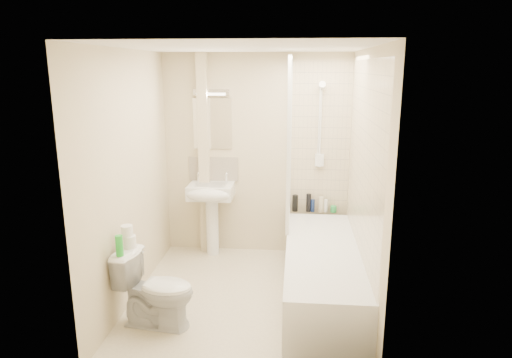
{
  "coord_description": "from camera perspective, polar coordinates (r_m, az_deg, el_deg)",
  "views": [
    {
      "loc": [
        0.48,
        -4.09,
        2.23
      ],
      "look_at": [
        0.09,
        0.2,
        1.17
      ],
      "focal_mm": 32.0,
      "sensor_mm": 36.0,
      "label": 1
    }
  ],
  "objects": [
    {
      "name": "pedestal_sink",
      "position": [
        5.42,
        -5.69,
        -2.59
      ],
      "size": [
        0.52,
        0.48,
        1.01
      ],
      "color": "white",
      "rests_on": "ground"
    },
    {
      "name": "shower_fixture",
      "position": [
        5.34,
        8.05,
        6.28
      ],
      "size": [
        0.1,
        0.16,
        0.99
      ],
      "color": "white",
      "rests_on": "wall_back"
    },
    {
      "name": "strip_light",
      "position": [
        5.41,
        -5.61,
        10.75
      ],
      "size": [
        0.42,
        0.07,
        0.07
      ],
      "primitive_type": "cube",
      "color": "silver",
      "rests_on": "wall_back"
    },
    {
      "name": "toilet",
      "position": [
        4.2,
        -12.36,
        -13.29
      ],
      "size": [
        0.56,
        0.77,
        0.69
      ],
      "primitive_type": "imported",
      "rotation": [
        0.0,
        0.0,
        1.44
      ],
      "color": "white",
      "rests_on": "ground"
    },
    {
      "name": "tile_back",
      "position": [
        5.4,
        8.0,
        5.07
      ],
      "size": [
        0.7,
        0.01,
        1.75
      ],
      "primitive_type": "cube",
      "color": "beige",
      "rests_on": "wall_back"
    },
    {
      "name": "bottle_black_b",
      "position": [
        5.48,
        6.59,
        -2.97
      ],
      "size": [
        0.06,
        0.06,
        0.22
      ],
      "primitive_type": "cylinder",
      "color": "black",
      "rests_on": "bathtub"
    },
    {
      "name": "splashback",
      "position": [
        5.56,
        -5.34,
        1.25
      ],
      "size": [
        0.6,
        0.02,
        0.3
      ],
      "primitive_type": "cube",
      "color": "beige",
      "rests_on": "wall_back"
    },
    {
      "name": "bottle_blue",
      "position": [
        5.5,
        7.09,
        -3.31
      ],
      "size": [
        0.05,
        0.05,
        0.15
      ],
      "primitive_type": "cylinder",
      "color": "navy",
      "rests_on": "bathtub"
    },
    {
      "name": "toilet_roll_upper",
      "position": [
        4.16,
        -15.84,
        -6.24
      ],
      "size": [
        0.1,
        0.1,
        0.09
      ],
      "primitive_type": "cylinder",
      "color": "white",
      "rests_on": "toilet_roll_lower"
    },
    {
      "name": "bottle_cream",
      "position": [
        5.5,
        8.16,
        -3.16
      ],
      "size": [
        0.06,
        0.06,
        0.18
      ],
      "primitive_type": "cylinder",
      "color": "beige",
      "rests_on": "bathtub"
    },
    {
      "name": "wall_back",
      "position": [
        5.46,
        0.02,
        2.91
      ],
      "size": [
        2.2,
        0.02,
        2.4
      ],
      "primitive_type": "cube",
      "color": "beige",
      "rests_on": "ground"
    },
    {
      "name": "tile_right",
      "position": [
        4.22,
        13.36,
        2.4
      ],
      "size": [
        0.01,
        2.1,
        1.75
      ],
      "primitive_type": "cube",
      "color": "beige",
      "rests_on": "wall_right"
    },
    {
      "name": "toilet_roll_lower",
      "position": [
        4.2,
        -15.52,
        -7.55
      ],
      "size": [
        0.11,
        0.11,
        0.11
      ],
      "primitive_type": "cylinder",
      "color": "white",
      "rests_on": "toilet"
    },
    {
      "name": "wall_left",
      "position": [
        4.5,
        -15.52,
        0.04
      ],
      "size": [
        0.02,
        2.5,
        2.4
      ],
      "primitive_type": "cube",
      "color": "beige",
      "rests_on": "ground"
    },
    {
      "name": "wall_right",
      "position": [
        4.27,
        13.37,
        -0.59
      ],
      "size": [
        0.02,
        2.5,
        2.4
      ],
      "primitive_type": "cube",
      "color": "beige",
      "rests_on": "ground"
    },
    {
      "name": "floor",
      "position": [
        4.69,
        -1.39,
        -14.66
      ],
      "size": [
        2.5,
        2.5,
        0.0
      ],
      "primitive_type": "plane",
      "color": "beige",
      "rests_on": "ground"
    },
    {
      "name": "mirror",
      "position": [
        5.46,
        -5.47,
        6.88
      ],
      "size": [
        0.46,
        0.01,
        0.6
      ],
      "primitive_type": "cube",
      "color": "white",
      "rests_on": "wall_back"
    },
    {
      "name": "ceiling",
      "position": [
        4.12,
        -1.59,
        16.13
      ],
      "size": [
        2.2,
        2.5,
        0.02
      ],
      "primitive_type": "cube",
      "color": "white",
      "rests_on": "wall_back"
    },
    {
      "name": "bathtub",
      "position": [
        4.55,
        8.24,
        -11.66
      ],
      "size": [
        0.7,
        2.1,
        0.55
      ],
      "color": "white",
      "rests_on": "ground"
    },
    {
      "name": "bottle_white_b",
      "position": [
        5.5,
        8.72,
        -3.32
      ],
      "size": [
        0.05,
        0.05,
        0.15
      ],
      "primitive_type": "cylinder",
      "color": "white",
      "rests_on": "bathtub"
    },
    {
      "name": "green_bottle",
      "position": [
        4.03,
        -16.71,
        -8.0
      ],
      "size": [
        0.06,
        0.06,
        0.18
      ],
      "primitive_type": "cylinder",
      "color": "green",
      "rests_on": "toilet"
    },
    {
      "name": "pipe_boxing",
      "position": [
        5.49,
        -6.5,
        2.88
      ],
      "size": [
        0.12,
        0.12,
        2.4
      ],
      "primitive_type": "cube",
      "color": "beige",
      "rests_on": "ground"
    },
    {
      "name": "shower_screen",
      "position": [
        4.95,
        4.19,
        4.68
      ],
      "size": [
        0.04,
        0.92,
        1.8
      ],
      "color": "white",
      "rests_on": "bathtub"
    },
    {
      "name": "bottle_green",
      "position": [
        5.52,
        9.66,
        -3.72
      ],
      "size": [
        0.07,
        0.07,
        0.08
      ],
      "primitive_type": "cylinder",
      "color": "green",
      "rests_on": "bathtub"
    },
    {
      "name": "bottle_black_a",
      "position": [
        5.48,
        4.9,
        -3.02
      ],
      "size": [
        0.07,
        0.07,
        0.2
      ],
      "primitive_type": "cylinder",
      "color": "black",
      "rests_on": "bathtub"
    }
  ]
}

